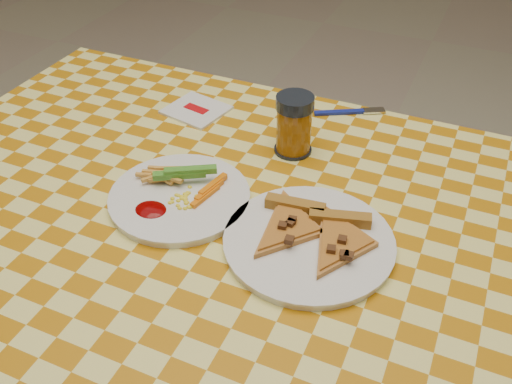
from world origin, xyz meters
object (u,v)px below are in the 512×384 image
(table, at_px, (232,247))
(plate_right, at_px, (309,243))
(plate_left, at_px, (180,198))
(drink_glass, at_px, (294,125))

(table, bearing_deg, plate_right, -7.39)
(table, bearing_deg, plate_left, -178.51)
(table, distance_m, plate_left, 0.12)
(plate_right, bearing_deg, table, 172.61)
(table, height_order, plate_left, plate_left)
(plate_left, bearing_deg, drink_glass, 61.01)
(table, distance_m, drink_glass, 0.26)
(table, xyz_separation_m, plate_left, (-0.10, -0.00, 0.08))
(plate_left, distance_m, plate_right, 0.24)
(table, xyz_separation_m, plate_right, (0.14, -0.02, 0.08))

